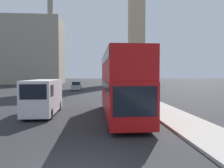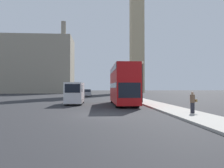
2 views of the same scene
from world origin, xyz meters
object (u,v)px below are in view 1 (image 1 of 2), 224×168
(red_double_decker_bus, at_px, (121,82))
(parked_sedan, at_px, (76,86))
(white_van, at_px, (43,96))
(street_lamp, at_px, (152,67))

(red_double_decker_bus, distance_m, parked_sedan, 27.96)
(red_double_decker_bus, relative_size, white_van, 1.92)
(white_van, distance_m, street_lamp, 8.91)
(white_van, xyz_separation_m, parked_sedan, (0.42, 26.04, -0.69))
(red_double_decker_bus, distance_m, white_van, 6.16)
(red_double_decker_bus, xyz_separation_m, white_van, (-5.91, 1.32, -1.14))
(street_lamp, distance_m, parked_sedan, 27.17)
(street_lamp, relative_size, parked_sedan, 1.13)
(street_lamp, bearing_deg, white_van, -178.01)
(white_van, height_order, parked_sedan, white_van)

